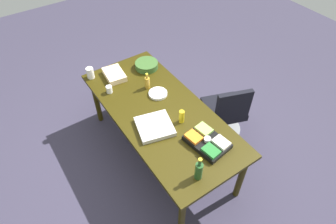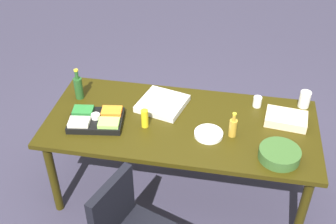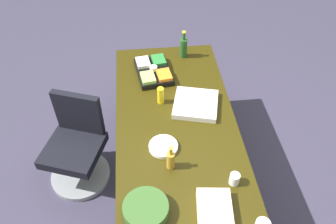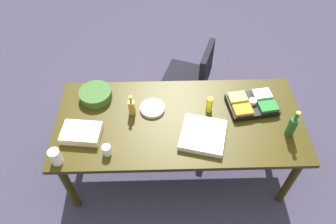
# 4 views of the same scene
# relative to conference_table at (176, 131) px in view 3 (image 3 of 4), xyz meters

# --- Properties ---
(ground_plane) EXTENTS (10.00, 10.00, 0.00)m
(ground_plane) POSITION_rel_conference_table_xyz_m (0.00, 0.00, -0.71)
(ground_plane) COLOR #393448
(conference_table) EXTENTS (2.16, 0.97, 0.79)m
(conference_table) POSITION_rel_conference_table_xyz_m (0.00, 0.00, 0.00)
(conference_table) COLOR #312908
(conference_table) RESTS_ON ground
(office_chair) EXTENTS (0.62, 0.61, 0.88)m
(office_chair) POSITION_rel_conference_table_xyz_m (0.18, 0.89, -0.37)
(office_chair) COLOR gray
(office_chair) RESTS_ON ground
(salad_bowl) EXTENTS (0.36, 0.36, 0.08)m
(salad_bowl) POSITION_rel_conference_table_xyz_m (-0.75, 0.29, 0.12)
(salad_bowl) COLOR #375D27
(salad_bowl) RESTS_ON conference_table
(dressing_bottle) EXTENTS (0.07, 0.07, 0.21)m
(dressing_bottle) POSITION_rel_conference_table_xyz_m (-0.41, 0.09, 0.16)
(dressing_bottle) COLOR #BB8C2A
(dressing_bottle) RESTS_ON conference_table
(veggie_tray) EXTENTS (0.46, 0.36, 0.09)m
(veggie_tray) POSITION_rel_conference_table_xyz_m (0.66, 0.14, 0.11)
(veggie_tray) COLOR black
(veggie_tray) RESTS_ON conference_table
(mustard_bottle) EXTENTS (0.07, 0.07, 0.15)m
(mustard_bottle) POSITION_rel_conference_table_xyz_m (0.27, 0.10, 0.16)
(mustard_bottle) COLOR yellow
(mustard_bottle) RESTS_ON conference_table
(paper_plate_stack) EXTENTS (0.27, 0.27, 0.03)m
(paper_plate_stack) POSITION_rel_conference_table_xyz_m (-0.23, 0.13, 0.09)
(paper_plate_stack) COLOR white
(paper_plate_stack) RESTS_ON conference_table
(paper_cup) EXTENTS (0.08, 0.08, 0.09)m
(paper_cup) POSITION_rel_conference_table_xyz_m (-0.59, -0.33, 0.12)
(paper_cup) COLOR white
(paper_cup) RESTS_ON conference_table
(pizza_box) EXTENTS (0.44, 0.44, 0.05)m
(pizza_box) POSITION_rel_conference_table_xyz_m (0.19, -0.18, 0.10)
(pizza_box) COLOR silver
(pizza_box) RESTS_ON conference_table
(sheet_cake) EXTENTS (0.34, 0.25, 0.07)m
(sheet_cake) POSITION_rel_conference_table_xyz_m (-0.82, -0.14, 0.11)
(sheet_cake) COLOR beige
(sheet_cake) RESTS_ON conference_table
(wine_bottle) EXTENTS (0.08, 0.08, 0.28)m
(wine_bottle) POSITION_rel_conference_table_xyz_m (0.91, -0.17, 0.19)
(wine_bottle) COLOR #235122
(wine_bottle) RESTS_ON conference_table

